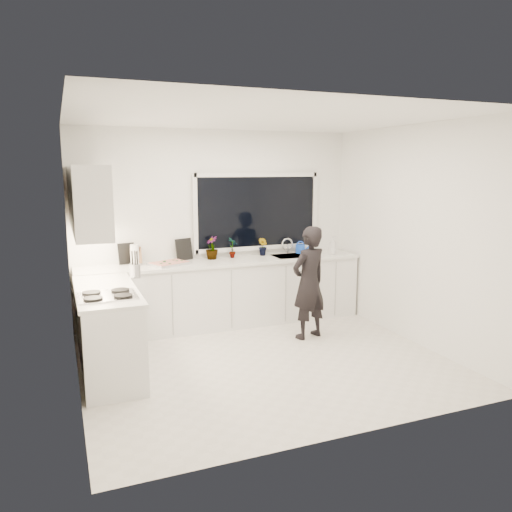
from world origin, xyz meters
name	(u,v)px	position (x,y,z in m)	size (l,w,h in m)	color
floor	(265,362)	(0.00, 0.00, -0.01)	(4.00, 3.50, 0.02)	beige
wall_back	(217,227)	(0.00, 1.76, 1.35)	(4.00, 0.02, 2.70)	white
wall_left	(70,256)	(-2.01, 0.00, 1.35)	(0.02, 3.50, 2.70)	white
wall_right	(414,235)	(2.01, 0.00, 1.35)	(0.02, 3.50, 2.70)	white
ceiling	(266,116)	(0.00, 0.00, 2.71)	(4.00, 3.50, 0.02)	white
window	(257,212)	(0.60, 1.73, 1.55)	(1.80, 0.02, 1.00)	black
base_cabinets_back	(225,294)	(0.00, 1.45, 0.44)	(3.92, 0.58, 0.88)	white
base_cabinets_left	(108,332)	(-1.67, 0.35, 0.44)	(0.58, 1.60, 0.88)	white
countertop_back	(225,262)	(0.00, 1.44, 0.90)	(3.94, 0.62, 0.04)	silver
countertop_left	(106,291)	(-1.67, 0.35, 0.90)	(0.62, 1.60, 0.04)	silver
upper_cabinets	(87,198)	(-1.79, 0.70, 1.85)	(0.34, 2.10, 0.70)	white
sink	(293,259)	(1.05, 1.45, 0.87)	(0.58, 0.42, 0.14)	silver
faucet	(287,246)	(1.05, 1.65, 1.03)	(0.03, 0.03, 0.22)	silver
stovetop	(107,295)	(-1.69, 0.00, 0.94)	(0.56, 0.48, 0.03)	black
person	(309,283)	(0.84, 0.55, 0.73)	(0.53, 0.35, 1.46)	black
pizza_tray	(169,264)	(-0.77, 1.42, 0.94)	(0.48, 0.35, 0.03)	silver
pizza	(169,262)	(-0.77, 1.42, 0.95)	(0.43, 0.31, 0.01)	#AD171E
watering_can	(300,249)	(1.25, 1.61, 0.98)	(0.14, 0.14, 0.13)	blue
paper_towel_roll	(135,255)	(-1.19, 1.55, 1.05)	(0.11, 0.11, 0.26)	white
knife_block	(136,256)	(-1.17, 1.59, 1.03)	(0.13, 0.10, 0.22)	#9B7648
utensil_crock	(135,271)	(-1.30, 0.80, 1.00)	(0.13, 0.13, 0.16)	silver
picture_frame_large	(126,253)	(-1.28, 1.69, 1.06)	(0.22, 0.02, 0.28)	black
picture_frame_small	(184,249)	(-0.50, 1.69, 1.07)	(0.25, 0.02, 0.30)	black
herb_plants	(229,247)	(0.12, 1.61, 1.07)	(0.95, 0.21, 0.32)	#26662D
soap_bottles	(332,246)	(1.62, 1.30, 1.04)	(0.14, 0.14, 0.27)	#D8BF66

